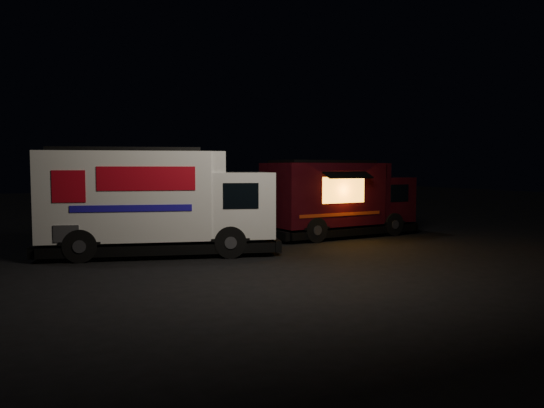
{
  "coord_description": "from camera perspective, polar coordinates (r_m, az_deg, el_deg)",
  "views": [
    {
      "loc": [
        -4.98,
        -13.28,
        2.38
      ],
      "look_at": [
        2.34,
        2.0,
        1.2
      ],
      "focal_mm": 35.0,
      "sensor_mm": 36.0,
      "label": 1
    }
  ],
  "objects": [
    {
      "name": "red_truck",
      "position": [
        18.47,
        7.33,
        0.63
      ],
      "size": [
        5.78,
        2.55,
        2.61
      ],
      "primitive_type": null,
      "rotation": [
        0.0,
        0.0,
        0.09
      ],
      "color": "#380A0F",
      "rests_on": "ground"
    },
    {
      "name": "ground",
      "position": [
        14.38,
        -5.01,
        -5.56
      ],
      "size": [
        80.0,
        80.0,
        0.0
      ],
      "primitive_type": "plane",
      "color": "black",
      "rests_on": "ground"
    },
    {
      "name": "white_truck",
      "position": [
        14.76,
        -11.95,
        0.28
      ],
      "size": [
        6.74,
        3.8,
        2.9
      ],
      "primitive_type": null,
      "rotation": [
        0.0,
        0.0,
        -0.27
      ],
      "color": "silver",
      "rests_on": "ground"
    }
  ]
}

